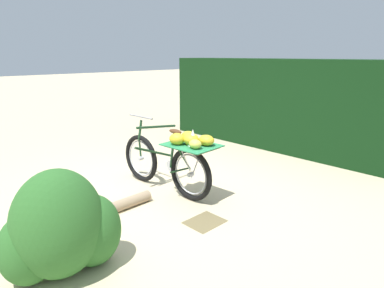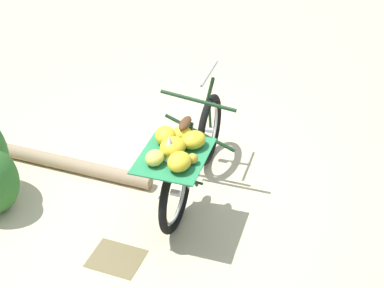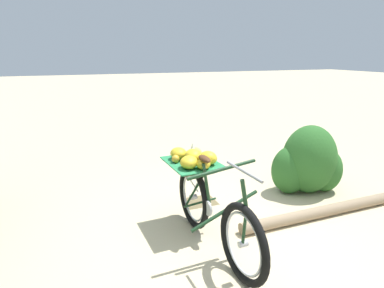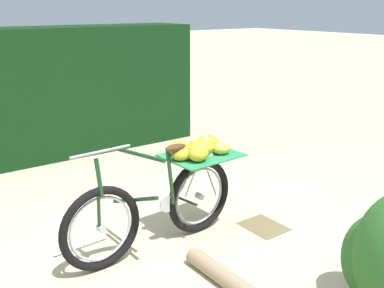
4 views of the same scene
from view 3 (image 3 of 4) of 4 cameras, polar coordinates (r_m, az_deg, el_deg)
name	(u,v)px [view 3 (image 3 of 4)]	position (r m, az deg, el deg)	size (l,w,h in m)	color
ground_plane	(213,244)	(3.66, 3.73, -16.89)	(60.00, 60.00, 0.00)	beige
bicycle	(207,196)	(3.45, 2.65, -8.96)	(0.71, 1.79, 1.03)	black
fallen_log	(329,210)	(4.50, 22.64, -10.57)	(0.14, 0.14, 2.49)	#9E8466
shrub_cluster	(308,163)	(5.00, 19.48, -3.17)	(1.04, 0.71, 0.99)	#2D6628
leaf_litter_patch	(199,201)	(4.55, 1.31, -9.95)	(0.44, 0.36, 0.01)	olive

